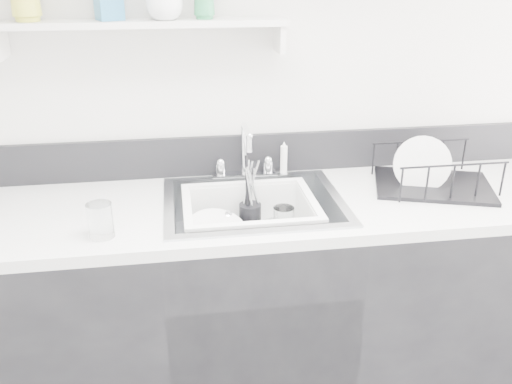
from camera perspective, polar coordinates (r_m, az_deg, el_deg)
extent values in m
cube|color=silver|center=(2.11, -1.48, 11.73)|extent=(3.50, 0.02, 2.60)
cube|color=black|center=(2.19, -0.20, -12.62)|extent=(3.20, 0.62, 0.88)
cube|color=silver|center=(1.95, -0.22, -1.59)|extent=(3.20, 0.62, 0.04)
cube|color=black|center=(2.19, -1.39, 4.00)|extent=(3.20, 0.02, 0.16)
cube|color=silver|center=(2.18, -1.22, 1.85)|extent=(0.26, 0.06, 0.02)
cylinder|color=silver|center=(2.16, -3.74, 2.37)|extent=(0.04, 0.04, 0.05)
cylinder|color=silver|center=(2.18, 1.25, 2.65)|extent=(0.04, 0.04, 0.05)
cylinder|color=silver|center=(2.14, -1.25, 4.39)|extent=(0.02, 0.02, 0.20)
cylinder|color=silver|center=(2.04, -0.99, 6.52)|extent=(0.02, 0.15, 0.02)
cylinder|color=white|center=(2.18, 2.94, 3.60)|extent=(0.03, 0.03, 0.14)
cube|color=silver|center=(2.00, -11.74, 17.01)|extent=(1.00, 0.16, 0.02)
cube|color=silver|center=(2.08, -25.29, 13.92)|extent=(0.02, 0.14, 0.10)
cube|color=silver|center=(2.04, 2.51, 15.86)|extent=(0.02, 0.14, 0.10)
cylinder|color=white|center=(1.97, -3.82, -5.47)|extent=(0.24, 0.24, 0.01)
cylinder|color=white|center=(1.97, -3.70, -5.01)|extent=(0.23, 0.23, 0.01)
cylinder|color=white|center=(1.95, -4.16, -4.19)|extent=(0.27, 0.26, 0.10)
cylinder|color=black|center=(2.07, -0.62, -2.63)|extent=(0.08, 0.08, 0.10)
cylinder|color=silver|center=(2.03, -1.00, -0.14)|extent=(0.01, 0.05, 0.21)
cylinder|color=silver|center=(2.03, -0.20, -0.57)|extent=(0.02, 0.04, 0.19)
cylinder|color=black|center=(2.02, -0.93, 0.36)|extent=(0.01, 0.06, 0.23)
cylinder|color=white|center=(2.03, 2.91, -3.10)|extent=(0.08, 0.08, 0.11)
cylinder|color=white|center=(1.75, -16.07, -2.89)|extent=(0.09, 0.09, 0.11)
imported|color=white|center=(1.96, 2.47, -5.30)|extent=(0.13, 0.13, 0.03)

